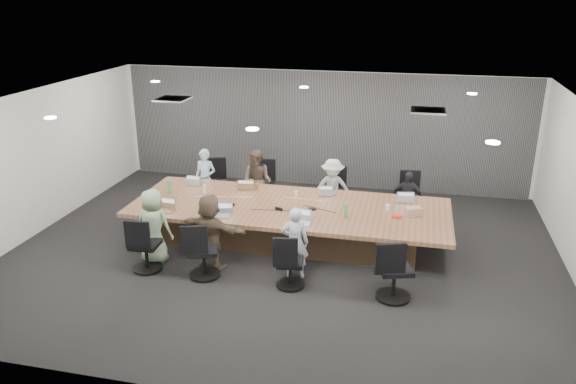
% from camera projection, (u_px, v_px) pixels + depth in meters
% --- Properties ---
extents(floor, '(10.00, 8.00, 0.00)m').
position_uv_depth(floor, '(283.00, 252.00, 10.44)').
color(floor, black).
rests_on(floor, ground).
extents(ceiling, '(10.00, 8.00, 0.00)m').
position_uv_depth(ceiling, '(283.00, 103.00, 9.48)').
color(ceiling, white).
rests_on(ceiling, wall_back).
extents(wall_back, '(10.00, 0.00, 2.80)m').
position_uv_depth(wall_back, '(322.00, 129.00, 13.62)').
color(wall_back, silver).
rests_on(wall_back, ground).
extents(wall_front, '(10.00, 0.00, 2.80)m').
position_uv_depth(wall_front, '(199.00, 293.00, 6.30)').
color(wall_front, silver).
rests_on(wall_front, ground).
extents(wall_left, '(0.00, 8.00, 2.80)m').
position_uv_depth(wall_left, '(36.00, 162.00, 11.02)').
color(wall_left, silver).
rests_on(wall_left, ground).
extents(curtain, '(9.80, 0.04, 2.80)m').
position_uv_depth(curtain, '(321.00, 130.00, 13.54)').
color(curtain, '#515155').
rests_on(curtain, ground).
extents(conference_table, '(6.00, 2.20, 0.74)m').
position_uv_depth(conference_table, '(289.00, 222.00, 10.76)').
color(conference_table, '#4D3827').
rests_on(conference_table, ground).
extents(chair_0, '(0.66, 0.66, 0.78)m').
position_uv_depth(chair_0, '(212.00, 185.00, 12.78)').
color(chair_0, black).
rests_on(chair_0, ground).
extents(chair_1, '(0.64, 0.64, 0.86)m').
position_uv_depth(chair_1, '(262.00, 188.00, 12.52)').
color(chair_1, black).
rests_on(chair_1, ground).
extents(chair_2, '(0.56, 0.56, 0.76)m').
position_uv_depth(chair_2, '(334.00, 196.00, 12.19)').
color(chair_2, black).
rests_on(chair_2, ground).
extents(chair_3, '(0.60, 0.60, 0.79)m').
position_uv_depth(chair_3, '(407.00, 201.00, 11.85)').
color(chair_3, black).
rests_on(chair_3, ground).
extents(chair_4, '(0.57, 0.57, 0.80)m').
position_uv_depth(chair_4, '(146.00, 249.00, 9.66)').
color(chair_4, black).
rests_on(chair_4, ground).
extents(chair_5, '(0.69, 0.69, 0.82)m').
position_uv_depth(chair_5, '(204.00, 254.00, 9.43)').
color(chair_5, black).
rests_on(chair_5, ground).
extents(chair_6, '(0.55, 0.55, 0.73)m').
position_uv_depth(chair_6, '(290.00, 266.00, 9.12)').
color(chair_6, black).
rests_on(chair_6, ground).
extents(chair_7, '(0.74, 0.74, 0.86)m').
position_uv_depth(chair_7, '(394.00, 274.00, 8.75)').
color(chair_7, black).
rests_on(chair_7, ground).
extents(person_0, '(0.50, 0.35, 1.33)m').
position_uv_depth(person_0, '(206.00, 179.00, 12.37)').
color(person_0, silver).
rests_on(person_0, ground).
extents(laptop_0, '(0.30, 0.21, 0.02)m').
position_uv_depth(laptop_0, '(196.00, 183.00, 11.84)').
color(laptop_0, '#B2B2B7').
rests_on(laptop_0, conference_table).
extents(person_1, '(0.77, 0.66, 1.39)m').
position_uv_depth(person_1, '(257.00, 181.00, 12.11)').
color(person_1, brown).
rests_on(person_1, ground).
extents(laptop_1, '(0.38, 0.30, 0.02)m').
position_uv_depth(laptop_1, '(250.00, 187.00, 11.59)').
color(laptop_1, '#8C6647').
rests_on(laptop_1, conference_table).
extents(person_2, '(0.89, 0.57, 1.30)m').
position_uv_depth(person_2, '(332.00, 189.00, 11.77)').
color(person_2, '#BBBBBB').
rests_on(person_2, ground).
extents(laptop_2, '(0.32, 0.26, 0.02)m').
position_uv_depth(laptop_2, '(328.00, 194.00, 11.24)').
color(laptop_2, '#B2B2B7').
rests_on(laptop_2, conference_table).
extents(person_3, '(0.71, 0.40, 1.15)m').
position_uv_depth(person_3, '(407.00, 198.00, 11.47)').
color(person_3, '#24252C').
rests_on(person_3, ground).
extents(laptop_3, '(0.35, 0.27, 0.02)m').
position_uv_depth(laptop_3, '(407.00, 200.00, 10.91)').
color(laptop_3, '#B2B2B7').
rests_on(laptop_3, conference_table).
extents(person_4, '(0.69, 0.47, 1.36)m').
position_uv_depth(person_4, '(154.00, 226.00, 9.88)').
color(person_4, '#8EAD8A').
rests_on(person_4, ground).
extents(laptop_4, '(0.31, 0.23, 0.02)m').
position_uv_depth(laptop_4, '(167.00, 211.00, 10.36)').
color(laptop_4, '#8C6647').
rests_on(laptop_4, conference_table).
extents(person_5, '(1.32, 0.68, 1.36)m').
position_uv_depth(person_5, '(210.00, 232.00, 9.66)').
color(person_5, brown).
rests_on(person_5, ground).
extents(laptop_5, '(0.32, 0.25, 0.02)m').
position_uv_depth(laptop_5, '(221.00, 216.00, 10.13)').
color(laptop_5, '#B2B2B7').
rests_on(laptop_5, conference_table).
extents(person_6, '(0.49, 0.36, 1.26)m').
position_uv_depth(person_6, '(295.00, 243.00, 9.35)').
color(person_6, silver).
rests_on(person_6, ground).
extents(laptop_6, '(0.33, 0.25, 0.02)m').
position_uv_depth(laptop_6, '(302.00, 223.00, 9.82)').
color(laptop_6, '#B2B2B7').
rests_on(laptop_6, conference_table).
extents(bottle_green_left, '(0.10, 0.10, 0.27)m').
position_uv_depth(bottle_green_left, '(169.00, 187.00, 11.23)').
color(bottle_green_left, '#4A995E').
rests_on(bottle_green_left, conference_table).
extents(bottle_green_right, '(0.09, 0.09, 0.25)m').
position_uv_depth(bottle_green_right, '(346.00, 211.00, 10.05)').
color(bottle_green_right, '#4A995E').
rests_on(bottle_green_right, conference_table).
extents(bottle_clear, '(0.08, 0.08, 0.20)m').
position_uv_depth(bottle_clear, '(204.00, 189.00, 11.20)').
color(bottle_clear, silver).
rests_on(bottle_clear, conference_table).
extents(cup_white_far, '(0.09, 0.09, 0.10)m').
position_uv_depth(cup_white_far, '(296.00, 194.00, 11.11)').
color(cup_white_far, white).
rests_on(cup_white_far, conference_table).
extents(cup_white_near, '(0.09, 0.09, 0.11)m').
position_uv_depth(cup_white_near, '(387.00, 207.00, 10.40)').
color(cup_white_near, white).
rests_on(cup_white_near, conference_table).
extents(mug_brown, '(0.10, 0.10, 0.11)m').
position_uv_depth(mug_brown, '(162.00, 201.00, 10.73)').
color(mug_brown, brown).
rests_on(mug_brown, conference_table).
extents(mic_left, '(0.15, 0.11, 0.03)m').
position_uv_depth(mic_left, '(231.00, 205.00, 10.64)').
color(mic_left, black).
rests_on(mic_left, conference_table).
extents(mic_right, '(0.16, 0.13, 0.03)m').
position_uv_depth(mic_right, '(312.00, 209.00, 10.44)').
color(mic_right, black).
rests_on(mic_right, conference_table).
extents(stapler, '(0.15, 0.10, 0.06)m').
position_uv_depth(stapler, '(279.00, 209.00, 10.41)').
color(stapler, black).
rests_on(stapler, conference_table).
extents(canvas_bag, '(0.33, 0.27, 0.15)m').
position_uv_depth(canvas_bag, '(413.00, 211.00, 10.16)').
color(canvas_bag, tan).
rests_on(canvas_bag, conference_table).
extents(snack_packet, '(0.18, 0.14, 0.04)m').
position_uv_depth(snack_packet, '(397.00, 217.00, 10.08)').
color(snack_packet, red).
rests_on(snack_packet, conference_table).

